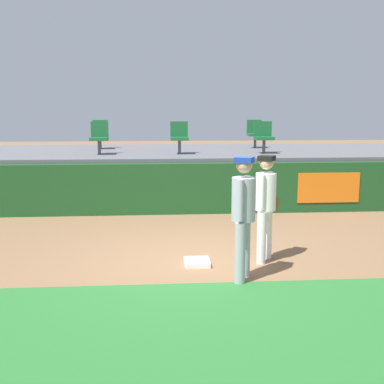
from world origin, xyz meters
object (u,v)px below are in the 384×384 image
object	(u,v)px
seat_front_right	(264,135)
seat_back_right	(255,132)
player_fielder_home	(266,201)
seat_front_center	(179,136)
first_base	(197,262)
player_runner_visitor	(243,210)
seat_front_left	(99,136)
seat_back_left	(100,133)

from	to	relation	value
seat_front_right	seat_back_right	bearing A→B (deg)	85.58
player_fielder_home	seat_front_center	bearing A→B (deg)	-136.14
first_base	player_runner_visitor	xyz separation A→B (m)	(0.60, -0.70, 0.99)
first_base	seat_front_left	xyz separation A→B (m)	(-2.09, 5.21, 1.72)
seat_front_right	seat_front_center	world-z (taller)	same
first_base	player_runner_visitor	size ratio (longest dim) A/B	0.22
player_fielder_home	seat_back_right	bearing A→B (deg)	-158.94
seat_back_left	seat_back_right	size ratio (longest dim) A/B	1.00
seat_front_center	first_base	bearing A→B (deg)	-89.78
seat_back_left	seat_front_left	bearing A→B (deg)	-84.10
first_base	player_runner_visitor	bearing A→B (deg)	-49.12
player_runner_visitor	seat_front_left	distance (m)	6.53
seat_front_left	seat_back_left	distance (m)	1.81
player_runner_visitor	seat_back_left	world-z (taller)	seat_back_left
seat_front_left	seat_back_left	size ratio (longest dim) A/B	1.00
seat_front_right	seat_front_left	size ratio (longest dim) A/B	1.00
player_runner_visitor	seat_front_right	bearing A→B (deg)	-171.93
seat_back_left	seat_back_right	xyz separation A→B (m)	(4.63, 0.00, 0.00)
seat_front_right	seat_front_left	bearing A→B (deg)	-179.99
player_runner_visitor	seat_front_right	world-z (taller)	seat_front_right
seat_front_right	seat_back_left	xyz separation A→B (m)	(-4.49, 1.80, -0.00)
player_fielder_home	seat_front_left	bearing A→B (deg)	-116.52
player_fielder_home	seat_front_left	xyz separation A→B (m)	(-3.21, 5.08, 0.77)
player_fielder_home	seat_front_center	size ratio (longest dim) A/B	2.05
first_base	seat_front_right	world-z (taller)	seat_front_right
first_base	player_fielder_home	xyz separation A→B (m)	(1.12, 0.13, 0.95)
seat_front_right	seat_front_center	distance (m)	2.23
player_fielder_home	seat_front_left	world-z (taller)	seat_front_left
seat_front_right	seat_back_right	distance (m)	1.80
seat_front_right	seat_front_center	bearing A→B (deg)	-179.99
player_fielder_home	seat_front_right	xyz separation A→B (m)	(1.09, 5.08, 0.77)
player_fielder_home	seat_front_center	world-z (taller)	seat_front_center
player_runner_visitor	seat_front_left	bearing A→B (deg)	-132.19
seat_front_right	seat_front_left	world-z (taller)	same
player_fielder_home	seat_back_left	xyz separation A→B (m)	(-3.40, 6.88, 0.77)
player_fielder_home	player_runner_visitor	xyz separation A→B (m)	(-0.52, -0.83, 0.04)
first_base	seat_front_left	size ratio (longest dim) A/B	0.48
player_fielder_home	player_runner_visitor	bearing A→B (deg)	-0.92
seat_back_left	seat_back_right	world-z (taller)	same
player_fielder_home	first_base	bearing A→B (deg)	-52.38
seat_front_left	seat_back_left	world-z (taller)	same
seat_front_right	seat_front_left	distance (m)	4.30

